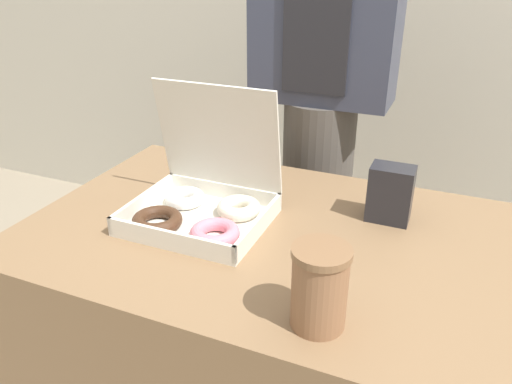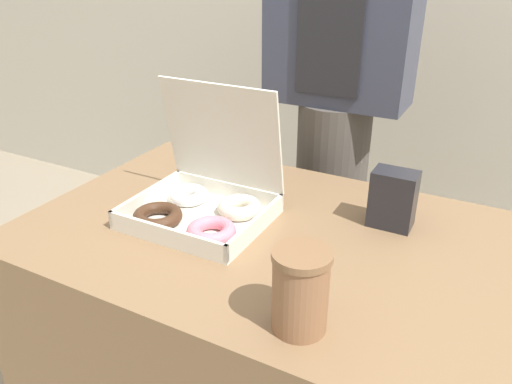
# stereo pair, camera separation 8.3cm
# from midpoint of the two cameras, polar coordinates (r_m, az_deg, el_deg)

# --- Properties ---
(table) EXTENTS (1.10, 0.67, 0.71)m
(table) POSITION_cam_midpoint_polar(r_m,az_deg,el_deg) (1.25, 5.00, -19.12)
(table) COLOR brown
(table) RESTS_ON ground_plane
(donut_box) EXTENTS (0.29, 0.25, 0.28)m
(donut_box) POSITION_cam_midpoint_polar(r_m,az_deg,el_deg) (1.07, -3.85, -0.86)
(donut_box) COLOR silver
(donut_box) RESTS_ON table
(coffee_cup) EXTENTS (0.09, 0.09, 0.14)m
(coffee_cup) POSITION_cam_midpoint_polar(r_m,az_deg,el_deg) (0.77, 8.25, -11.11)
(coffee_cup) COLOR #8C6042
(coffee_cup) RESTS_ON table
(napkin_holder) EXTENTS (0.09, 0.06, 0.12)m
(napkin_holder) POSITION_cam_midpoint_polar(r_m,az_deg,el_deg) (1.08, 17.51, -0.81)
(napkin_holder) COLOR #232328
(napkin_holder) RESTS_ON table
(person_customer) EXTENTS (0.39, 0.22, 1.60)m
(person_customer) POSITION_cam_midpoint_polar(r_m,az_deg,el_deg) (1.47, 10.87, 10.98)
(person_customer) COLOR #4C4742
(person_customer) RESTS_ON ground_plane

